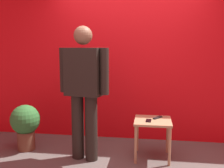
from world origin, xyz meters
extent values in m
cube|color=red|center=(0.00, 1.30, 1.34)|extent=(6.36, 0.12, 2.68)
cylinder|color=black|center=(-0.65, 0.36, 0.45)|extent=(0.20, 0.20, 0.90)
cylinder|color=black|center=(-0.45, 0.32, 0.45)|extent=(0.20, 0.20, 0.90)
cube|color=black|center=(-0.55, 0.34, 1.22)|extent=(0.53, 0.34, 0.64)
cube|color=red|center=(-0.53, 0.46, 1.25)|extent=(0.14, 0.04, 0.54)
cube|color=#384C99|center=(-0.53, 0.47, 1.23)|extent=(0.05, 0.02, 0.48)
cylinder|color=black|center=(-0.84, 0.40, 1.23)|extent=(0.14, 0.14, 0.61)
cylinder|color=black|center=(-0.26, 0.28, 1.23)|extent=(0.14, 0.14, 0.61)
sphere|color=brown|center=(-0.55, 0.34, 1.70)|extent=(0.25, 0.25, 0.25)
cube|color=tan|center=(0.38, 0.50, 0.53)|extent=(0.50, 0.50, 0.03)
cylinder|color=tan|center=(0.15, 0.28, 0.26)|extent=(0.04, 0.04, 0.52)
cylinder|color=tan|center=(0.60, 0.28, 0.26)|extent=(0.04, 0.04, 0.52)
cylinder|color=tan|center=(0.15, 0.72, 0.26)|extent=(0.04, 0.04, 0.52)
cylinder|color=tan|center=(0.60, 0.72, 0.26)|extent=(0.04, 0.04, 0.52)
cube|color=black|center=(0.32, 0.44, 0.55)|extent=(0.08, 0.15, 0.01)
cube|color=black|center=(0.44, 0.59, 0.56)|extent=(0.14, 0.16, 0.02)
cylinder|color=brown|center=(-1.52, 0.53, 0.14)|extent=(0.26, 0.26, 0.28)
sphere|color=#2D7233|center=(-1.52, 0.53, 0.47)|extent=(0.44, 0.44, 0.44)
camera|label=1|loc=(0.33, -3.07, 1.57)|focal=42.31mm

